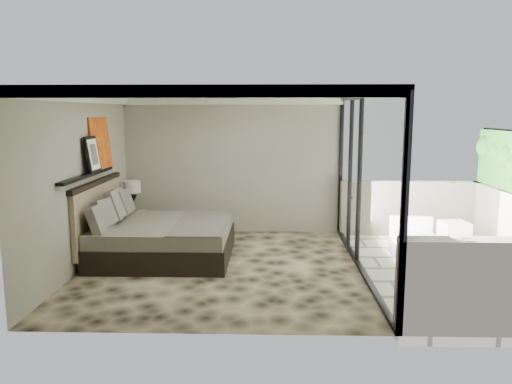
{
  "coord_description": "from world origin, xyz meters",
  "views": [
    {
      "loc": [
        0.78,
        -7.85,
        2.51
      ],
      "look_at": [
        0.55,
        0.4,
        1.19
      ],
      "focal_mm": 35.0,
      "sensor_mm": 36.0,
      "label": 1
    }
  ],
  "objects_px": {
    "bed": "(159,236)",
    "lounger": "(418,247)",
    "table_lamp": "(132,192)",
    "ottoman": "(454,234)",
    "nightstand": "(132,226)"
  },
  "relations": [
    {
      "from": "table_lamp",
      "to": "lounger",
      "type": "height_order",
      "value": "table_lamp"
    },
    {
      "from": "lounger",
      "to": "ottoman",
      "type": "bearing_deg",
      "value": 45.54
    },
    {
      "from": "bed",
      "to": "table_lamp",
      "type": "distance_m",
      "value": 1.7
    },
    {
      "from": "bed",
      "to": "ottoman",
      "type": "relative_size",
      "value": 4.9
    },
    {
      "from": "bed",
      "to": "lounger",
      "type": "xyz_separation_m",
      "value": [
        4.51,
        0.08,
        -0.19
      ]
    },
    {
      "from": "nightstand",
      "to": "table_lamp",
      "type": "height_order",
      "value": "table_lamp"
    },
    {
      "from": "lounger",
      "to": "table_lamp",
      "type": "bearing_deg",
      "value": 171.24
    },
    {
      "from": "nightstand",
      "to": "ottoman",
      "type": "bearing_deg",
      "value": -17.37
    },
    {
      "from": "bed",
      "to": "ottoman",
      "type": "distance_m",
      "value": 5.48
    },
    {
      "from": "table_lamp",
      "to": "nightstand",
      "type": "bearing_deg",
      "value": 179.74
    },
    {
      "from": "table_lamp",
      "to": "ottoman",
      "type": "height_order",
      "value": "table_lamp"
    },
    {
      "from": "table_lamp",
      "to": "lounger",
      "type": "relative_size",
      "value": 0.4
    },
    {
      "from": "nightstand",
      "to": "table_lamp",
      "type": "bearing_deg",
      "value": -12.89
    },
    {
      "from": "bed",
      "to": "table_lamp",
      "type": "height_order",
      "value": "bed"
    },
    {
      "from": "nightstand",
      "to": "lounger",
      "type": "relative_size",
      "value": 0.3
    }
  ]
}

